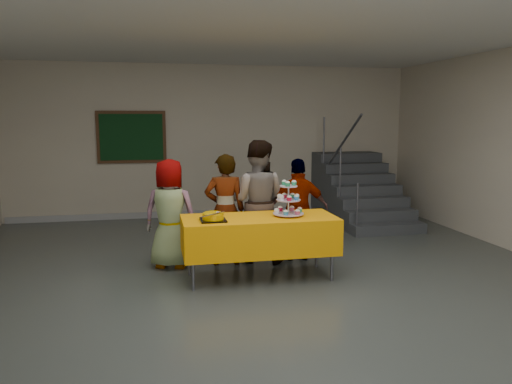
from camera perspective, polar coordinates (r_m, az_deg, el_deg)
The scene contains 10 objects.
room_shell at distance 5.10m, azimuth 2.03°, elevation 10.27°, with size 10.00×10.04×3.02m.
bake_table at distance 6.14m, azimuth 0.38°, elevation -4.84°, with size 1.88×0.78×0.77m.
cupcake_stand at distance 6.15m, azimuth 3.73°, elevation -1.16°, with size 0.38×0.38×0.44m.
bear_cake at distance 5.88m, azimuth -4.93°, elevation -2.74°, with size 0.32×0.36×0.12m.
schoolchild_a at distance 6.65m, azimuth -9.80°, elevation -2.46°, with size 0.71×0.46×1.44m, color slate.
schoolchild_b at distance 6.69m, azimuth -3.57°, elevation -2.03°, with size 0.55×0.36×1.50m, color slate.
schoolchild_c at distance 6.82m, azimuth 0.11°, elevation -1.08°, with size 0.81×0.63×1.67m, color slate.
schoolchild_d at distance 6.94m, azimuth 4.89°, elevation -2.01°, with size 0.83×0.35×1.42m, color slate.
staircase at distance 9.99m, azimuth 11.41°, elevation -0.20°, with size 1.30×2.40×2.04m.
noticeboard at distance 9.91m, azimuth -14.03°, elevation 6.11°, with size 1.30×0.05×1.00m.
Camera 1 is at (-1.22, -4.94, 1.98)m, focal length 35.00 mm.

